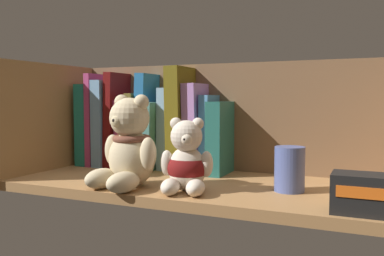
# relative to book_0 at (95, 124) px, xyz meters

# --- Properties ---
(shelf_board) EXTENTS (0.82, 0.32, 0.02)m
(shelf_board) POSITION_rel_book_0_xyz_m (0.38, -0.13, -0.12)
(shelf_board) COLOR #9E7042
(shelf_board) RESTS_ON ground
(shelf_back_panel) EXTENTS (0.85, 0.01, 0.28)m
(shelf_back_panel) POSITION_rel_book_0_xyz_m (0.38, 0.04, 0.01)
(shelf_back_panel) COLOR brown
(shelf_back_panel) RESTS_ON ground
(shelf_side_panel_left) EXTENTS (0.02, 0.34, 0.28)m
(shelf_side_panel_left) POSITION_rel_book_0_xyz_m (-0.04, -0.13, 0.01)
(shelf_side_panel_left) COLOR #9E7042
(shelf_side_panel_left) RESTS_ON ground
(book_0) EXTENTS (0.03, 0.13, 0.21)m
(book_0) POSITION_rel_book_0_xyz_m (0.00, 0.00, 0.00)
(book_0) COLOR #1D8276
(book_0) RESTS_ON shelf_board
(book_1) EXTENTS (0.02, 0.14, 0.24)m
(book_1) POSITION_rel_book_0_xyz_m (0.03, 0.00, 0.01)
(book_1) COLOR #A9376E
(book_1) RESTS_ON shelf_board
(book_2) EXTENTS (0.03, 0.14, 0.22)m
(book_2) POSITION_rel_book_0_xyz_m (0.05, 0.00, 0.00)
(book_2) COLOR #6B99C3
(book_2) RESTS_ON shelf_board
(book_3) EXTENTS (0.03, 0.13, 0.24)m
(book_3) POSITION_rel_book_0_xyz_m (0.08, 0.00, 0.01)
(book_3) COLOR #611010
(book_3) RESTS_ON shelf_board
(book_4) EXTENTS (0.03, 0.10, 0.17)m
(book_4) POSITION_rel_book_0_xyz_m (0.11, 0.00, -0.02)
(book_4) COLOR #BA427C
(book_4) RESTS_ON shelf_board
(book_5) EXTENTS (0.02, 0.11, 0.19)m
(book_5) POSITION_rel_book_0_xyz_m (0.14, 0.00, -0.01)
(book_5) COLOR brown
(book_5) RESTS_ON shelf_board
(book_6) EXTENTS (0.03, 0.10, 0.24)m
(book_6) POSITION_rel_book_0_xyz_m (0.16, 0.00, 0.01)
(book_6) COLOR #2369A9
(book_6) RESTS_ON shelf_board
(book_7) EXTENTS (0.03, 0.15, 0.17)m
(book_7) POSITION_rel_book_0_xyz_m (0.19, 0.00, -0.02)
(book_7) COLOR #457F78
(book_7) RESTS_ON shelf_board
(book_8) EXTENTS (0.04, 0.09, 0.20)m
(book_8) POSITION_rel_book_0_xyz_m (0.23, 0.00, -0.01)
(book_8) COLOR #7FA8CE
(book_8) RESTS_ON shelf_board
(book_9) EXTENTS (0.04, 0.15, 0.25)m
(book_9) POSITION_rel_book_0_xyz_m (0.27, 0.00, 0.02)
(book_9) COLOR brown
(book_9) RESTS_ON shelf_board
(book_10) EXTENTS (0.04, 0.12, 0.21)m
(book_10) POSITION_rel_book_0_xyz_m (0.30, 0.00, -0.00)
(book_10) COLOR #B17EC9
(book_10) RESTS_ON shelf_board
(book_11) EXTENTS (0.02, 0.10, 0.18)m
(book_11) POSITION_rel_book_0_xyz_m (0.33, 0.00, -0.01)
(book_11) COLOR #528FC6
(book_11) RESTS_ON shelf_board
(book_12) EXTENTS (0.03, 0.14, 0.17)m
(book_12) POSITION_rel_book_0_xyz_m (0.37, 0.00, -0.02)
(book_12) COLOR #23655D
(book_12) RESTS_ON shelf_board
(teddy_bear_larger) EXTENTS (0.14, 0.14, 0.18)m
(teddy_bear_larger) POSITION_rel_book_0_xyz_m (0.25, -0.23, -0.03)
(teddy_bear_larger) COLOR beige
(teddy_bear_larger) RESTS_ON shelf_board
(teddy_bear_smaller) EXTENTS (0.11, 0.11, 0.14)m
(teddy_bear_smaller) POSITION_rel_book_0_xyz_m (0.37, -0.22, -0.05)
(teddy_bear_smaller) COLOR beige
(teddy_bear_smaller) RESTS_ON shelf_board
(pillar_candle) EXTENTS (0.06, 0.06, 0.08)m
(pillar_candle) POSITION_rel_book_0_xyz_m (0.55, -0.14, -0.06)
(pillar_candle) COLOR #4C5B99
(pillar_candle) RESTS_ON shelf_board
(small_product_box) EXTENTS (0.12, 0.06, 0.06)m
(small_product_box) POSITION_rel_book_0_xyz_m (0.69, -0.25, -0.08)
(small_product_box) COLOR black
(small_product_box) RESTS_ON shelf_board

